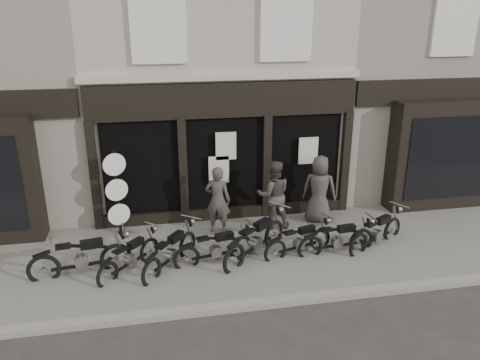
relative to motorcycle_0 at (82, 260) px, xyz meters
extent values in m
plane|color=#2D2B28|center=(3.60, -0.57, -0.42)|extent=(90.00, 90.00, 0.00)
cube|color=#68645C|center=(3.60, 0.33, -0.36)|extent=(30.00, 4.20, 0.12)
cube|color=gray|center=(3.60, -1.82, -0.36)|extent=(30.00, 0.25, 0.13)
cube|color=#B5AB9B|center=(3.60, 5.43, 3.68)|extent=(7.20, 6.00, 8.20)
cube|color=black|center=(3.60, 2.35, 3.03)|extent=(7.10, 0.18, 0.90)
cube|color=black|center=(3.60, 2.41, 1.08)|extent=(6.50, 0.10, 2.95)
cube|color=black|center=(3.60, 2.34, -0.20)|extent=(7.10, 0.20, 0.44)
cube|color=#BBB3A2|center=(3.60, 2.38, 3.63)|extent=(7.30, 0.22, 0.18)
cube|color=silver|center=(2.00, 2.38, 4.98)|extent=(1.35, 0.12, 2.00)
cube|color=black|center=(2.00, 2.41, 4.98)|extent=(1.05, 0.06, 1.70)
cube|color=silver|center=(5.20, 2.38, 4.98)|extent=(1.35, 0.12, 2.00)
cube|color=black|center=(5.20, 2.41, 4.98)|extent=(1.05, 0.06, 1.70)
cube|color=black|center=(0.15, 2.33, 1.13)|extent=(0.22, 0.22, 3.00)
cube|color=black|center=(2.45, 2.33, 1.13)|extent=(0.22, 0.22, 3.00)
cube|color=black|center=(4.75, 2.33, 1.13)|extent=(0.22, 0.22, 3.00)
cube|color=black|center=(7.05, 2.33, 1.13)|extent=(0.22, 0.22, 3.00)
cube|color=beige|center=(3.60, 2.23, 1.83)|extent=(0.55, 0.04, 0.75)
cube|color=beige|center=(5.90, 2.23, 1.58)|extent=(0.55, 0.04, 0.75)
cube|color=beige|center=(3.40, 2.23, 1.18)|extent=(0.55, 0.04, 0.75)
cube|color=gray|center=(9.95, 5.43, 3.68)|extent=(5.50, 6.00, 8.20)
cube|color=black|center=(9.95, 2.08, 1.28)|extent=(3.20, 0.70, 3.20)
cube|color=black|center=(9.95, 1.73, 1.28)|extent=(2.60, 0.06, 2.40)
cube|color=black|center=(9.95, 2.38, 3.08)|extent=(5.40, 0.16, 0.70)
cube|color=silver|center=(9.95, 2.39, 4.98)|extent=(1.30, 0.10, 1.90)
cube|color=black|center=(9.95, 2.42, 4.98)|extent=(1.00, 0.06, 1.60)
torus|color=black|center=(0.72, 0.12, -0.07)|extent=(0.72, 0.21, 0.71)
torus|color=black|center=(-0.78, -0.13, -0.07)|extent=(0.72, 0.21, 0.71)
cube|color=black|center=(-0.03, 0.00, -0.12)|extent=(1.24, 0.25, 0.06)
cube|color=gray|center=(-0.01, 0.00, -0.03)|extent=(0.28, 0.23, 0.27)
cube|color=black|center=(0.24, 0.04, 0.37)|extent=(0.51, 0.25, 0.18)
cube|color=black|center=(-0.34, -0.06, 0.41)|extent=(0.34, 0.26, 0.06)
cylinder|color=gray|center=(0.95, 0.15, 0.62)|extent=(0.14, 0.61, 0.04)
torus|color=black|center=(1.46, 0.43, -0.12)|extent=(0.48, 0.50, 0.61)
torus|color=black|center=(0.58, -0.52, -0.12)|extent=(0.48, 0.50, 0.61)
cube|color=black|center=(1.02, -0.05, -0.16)|extent=(0.76, 0.82, 0.05)
cube|color=gray|center=(1.03, -0.03, -0.09)|extent=(0.27, 0.27, 0.23)
cube|color=black|center=(1.18, 0.13, 0.25)|extent=(0.39, 0.41, 0.15)
cube|color=black|center=(0.84, -0.24, 0.29)|extent=(0.32, 0.32, 0.05)
cylinder|color=gray|center=(1.60, 0.58, 0.47)|extent=(0.40, 0.38, 0.03)
torus|color=black|center=(2.36, 0.50, -0.10)|extent=(0.47, 0.58, 0.66)
torus|color=black|center=(1.50, -0.62, -0.10)|extent=(0.47, 0.58, 0.66)
cube|color=black|center=(1.93, -0.06, -0.14)|extent=(0.75, 0.95, 0.06)
cube|color=gray|center=(1.95, -0.05, -0.06)|extent=(0.28, 0.29, 0.25)
cube|color=black|center=(2.09, 0.14, 0.31)|extent=(0.40, 0.46, 0.17)
cube|color=black|center=(1.75, -0.29, 0.35)|extent=(0.33, 0.35, 0.06)
cylinder|color=gray|center=(2.49, 0.67, 0.55)|extent=(0.47, 0.37, 0.04)
torus|color=black|center=(3.62, 0.12, -0.11)|extent=(0.64, 0.21, 0.64)
torus|color=black|center=(2.29, -0.16, -0.11)|extent=(0.64, 0.21, 0.64)
cube|color=black|center=(2.96, -0.02, -0.15)|extent=(1.10, 0.27, 0.06)
cube|color=gray|center=(2.98, -0.01, -0.07)|extent=(0.25, 0.21, 0.24)
cube|color=black|center=(3.20, 0.03, 0.28)|extent=(0.45, 0.24, 0.16)
cube|color=black|center=(2.68, -0.08, 0.32)|extent=(0.31, 0.24, 0.06)
cylinder|color=gray|center=(3.82, 0.16, 0.50)|extent=(0.14, 0.54, 0.03)
torus|color=black|center=(4.53, 0.58, -0.06)|extent=(0.63, 0.56, 0.74)
torus|color=black|center=(3.33, -0.46, -0.06)|extent=(0.63, 0.56, 0.74)
cube|color=black|center=(3.93, 0.06, -0.10)|extent=(1.02, 0.90, 0.07)
cube|color=gray|center=(3.95, 0.07, -0.01)|extent=(0.33, 0.32, 0.28)
cube|color=black|center=(4.15, 0.25, 0.40)|extent=(0.50, 0.47, 0.19)
cube|color=black|center=(3.68, -0.16, 0.45)|extent=(0.39, 0.38, 0.07)
cylinder|color=gray|center=(4.71, 0.74, 0.66)|extent=(0.45, 0.50, 0.04)
torus|color=black|center=(5.61, 0.20, -0.12)|extent=(0.61, 0.26, 0.61)
torus|color=black|center=(4.36, -0.20, -0.12)|extent=(0.61, 0.26, 0.61)
cube|color=black|center=(4.98, 0.00, -0.16)|extent=(1.03, 0.37, 0.05)
cube|color=gray|center=(5.00, 0.00, -0.09)|extent=(0.25, 0.22, 0.23)
cube|color=black|center=(5.21, 0.07, 0.25)|extent=(0.44, 0.27, 0.15)
cube|color=black|center=(4.73, -0.08, 0.29)|extent=(0.31, 0.25, 0.05)
cylinder|color=gray|center=(5.79, 0.26, 0.47)|extent=(0.19, 0.51, 0.03)
torus|color=black|center=(6.58, -0.06, -0.11)|extent=(0.65, 0.15, 0.64)
torus|color=black|center=(5.22, -0.19, -0.11)|extent=(0.65, 0.15, 0.64)
cube|color=black|center=(5.90, -0.13, -0.15)|extent=(1.12, 0.15, 0.06)
cube|color=gray|center=(5.92, -0.13, -0.07)|extent=(0.24, 0.19, 0.24)
cube|color=black|center=(6.14, -0.11, 0.29)|extent=(0.45, 0.20, 0.16)
cube|color=black|center=(5.62, -0.16, 0.32)|extent=(0.30, 0.21, 0.06)
cylinder|color=gray|center=(6.78, -0.04, 0.51)|extent=(0.09, 0.55, 0.03)
torus|color=black|center=(7.62, 0.37, -0.10)|extent=(0.62, 0.39, 0.66)
torus|color=black|center=(6.39, -0.30, -0.10)|extent=(0.62, 0.39, 0.66)
cube|color=black|center=(7.01, 0.03, -0.14)|extent=(1.03, 0.59, 0.06)
cube|color=gray|center=(7.02, 0.04, -0.06)|extent=(0.29, 0.26, 0.25)
cube|color=black|center=(7.23, 0.15, 0.30)|extent=(0.47, 0.36, 0.16)
cube|color=black|center=(6.75, -0.11, 0.34)|extent=(0.35, 0.31, 0.06)
cylinder|color=gray|center=(7.80, 0.47, 0.53)|extent=(0.30, 0.51, 0.03)
imported|color=#3F3A34|center=(3.26, 1.49, 0.60)|extent=(0.77, 0.64, 1.81)
imported|color=#433D36|center=(4.76, 1.54, 0.62)|extent=(0.95, 0.77, 1.86)
imported|color=#3F3A35|center=(6.07, 1.66, 0.63)|extent=(1.08, 0.92, 1.88)
cylinder|color=black|center=(0.73, 1.89, -0.39)|extent=(0.38, 0.38, 0.06)
cylinder|color=black|center=(0.73, 1.89, 0.77)|extent=(0.07, 0.07, 2.40)
cylinder|color=black|center=(0.73, 1.86, 1.61)|extent=(0.56, 0.24, 0.58)
cylinder|color=silver|center=(0.73, 1.83, 1.61)|extent=(0.55, 0.21, 0.58)
cylinder|color=black|center=(0.73, 1.86, 0.93)|extent=(0.56, 0.24, 0.58)
cylinder|color=silver|center=(0.73, 1.83, 0.93)|extent=(0.55, 0.21, 0.58)
cylinder|color=black|center=(0.73, 1.86, 0.25)|extent=(0.56, 0.24, 0.58)
cylinder|color=silver|center=(0.73, 1.83, 0.25)|extent=(0.55, 0.21, 0.58)
camera|label=1|loc=(1.74, -9.61, 5.16)|focal=35.00mm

